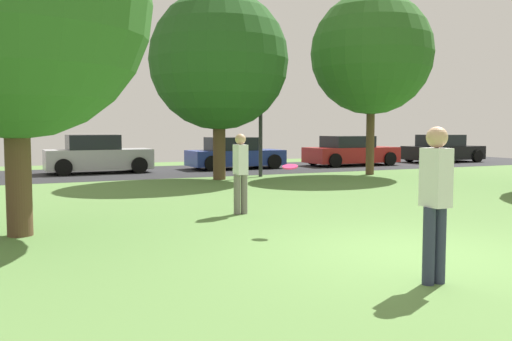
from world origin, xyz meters
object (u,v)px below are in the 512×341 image
at_px(maple_tree_near, 372,54).
at_px(person_catcher, 435,196).
at_px(oak_tree_center, 13,2).
at_px(parked_car_blue, 234,154).
at_px(street_lamp_post, 261,115).
at_px(frisbee_disc, 290,167).
at_px(parked_car_silver, 97,156).
at_px(person_thrower, 241,170).
at_px(parked_car_black, 443,150).
at_px(parked_car_red, 350,152).
at_px(birch_tree_lone, 219,61).

xyz_separation_m(maple_tree_near, person_catcher, (-8.43, -12.60, -3.57)).
distance_m(oak_tree_center, parked_car_blue, 15.80).
bearing_deg(maple_tree_near, person_catcher, -123.78).
bearing_deg(person_catcher, street_lamp_post, -16.86).
height_order(frisbee_disc, parked_car_silver, parked_car_silver).
xyz_separation_m(person_thrower, parked_car_black, (16.54, 11.65, -0.28)).
distance_m(oak_tree_center, parked_car_red, 19.53).
relative_size(parked_car_red, street_lamp_post, 0.97).
height_order(parked_car_blue, street_lamp_post, street_lamp_post).
distance_m(oak_tree_center, parked_car_silver, 13.42).
distance_m(oak_tree_center, person_thrower, 5.19).
relative_size(person_thrower, parked_car_silver, 0.41).
relative_size(birch_tree_lone, parked_car_red, 1.48).
distance_m(person_thrower, frisbee_disc, 2.20).
bearing_deg(parked_car_silver, frisbee_disc, -86.13).
distance_m(maple_tree_near, oak_tree_center, 14.71).
height_order(maple_tree_near, street_lamp_post, maple_tree_near).
relative_size(person_catcher, frisbee_disc, 4.76).
xyz_separation_m(person_thrower, street_lamp_post, (4.19, 7.84, 1.33)).
bearing_deg(parked_car_red, oak_tree_center, -140.94).
relative_size(birch_tree_lone, parked_car_black, 1.57).
bearing_deg(parked_car_silver, birch_tree_lone, -53.68).
height_order(maple_tree_near, person_thrower, maple_tree_near).
height_order(maple_tree_near, parked_car_black, maple_tree_near).
bearing_deg(parked_car_silver, street_lamp_post, -38.96).
distance_m(maple_tree_near, person_thrower, 11.44).
xyz_separation_m(parked_car_red, street_lamp_post, (-6.51, -3.70, 1.61)).
relative_size(maple_tree_near, person_thrower, 4.12).
bearing_deg(person_thrower, maple_tree_near, 129.89).
distance_m(birch_tree_lone, person_catcher, 13.72).
bearing_deg(street_lamp_post, person_thrower, -118.13).
xyz_separation_m(birch_tree_lone, frisbee_disc, (-2.43, -9.61, -2.96)).
distance_m(birch_tree_lone, parked_car_blue, 6.17).
bearing_deg(maple_tree_near, oak_tree_center, -149.40).
distance_m(parked_car_silver, street_lamp_post, 6.84).
bearing_deg(oak_tree_center, parked_car_blue, 53.89).
bearing_deg(maple_tree_near, parked_car_blue, 125.01).
relative_size(person_thrower, person_catcher, 0.92).
bearing_deg(birch_tree_lone, person_thrower, -107.97).
height_order(birch_tree_lone, parked_car_silver, birch_tree_lone).
height_order(parked_car_silver, street_lamp_post, street_lamp_post).
distance_m(person_thrower, parked_car_red, 15.75).
xyz_separation_m(maple_tree_near, parked_car_silver, (-9.36, 5.15, -3.90)).
relative_size(maple_tree_near, parked_car_red, 1.57).
xyz_separation_m(frisbee_disc, parked_car_red, (10.72, 13.74, -0.49)).
relative_size(parked_car_blue, parked_car_black, 1.00).
bearing_deg(frisbee_disc, parked_car_red, 52.03).
bearing_deg(parked_car_silver, person_catcher, -87.00).
xyz_separation_m(birch_tree_lone, parked_car_blue, (2.45, 4.48, -3.46)).
bearing_deg(street_lamp_post, parked_car_black, 17.14).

